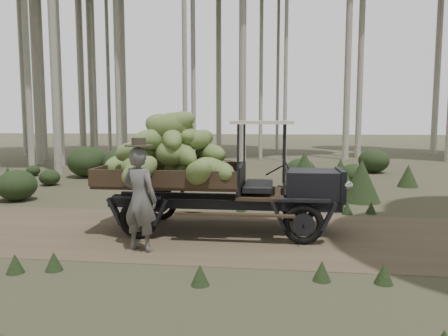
% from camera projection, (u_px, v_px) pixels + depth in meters
% --- Properties ---
extents(ground, '(120.00, 120.00, 0.00)m').
position_uv_depth(ground, '(188.00, 233.00, 8.93)').
color(ground, '#473D2B').
rests_on(ground, ground).
extents(dirt_track, '(70.00, 4.00, 0.01)m').
position_uv_depth(dirt_track, '(188.00, 233.00, 8.93)').
color(dirt_track, brown).
rests_on(dirt_track, ground).
extents(banana_truck, '(5.26, 2.39, 2.58)m').
position_uv_depth(banana_truck, '(194.00, 159.00, 8.92)').
color(banana_truck, black).
rests_on(banana_truck, ground).
extents(farmer, '(0.77, 0.63, 2.00)m').
position_uv_depth(farmer, '(140.00, 198.00, 7.65)').
color(farmer, '#55524E').
rests_on(farmer, ground).
extents(undergrowth, '(22.15, 19.95, 1.36)m').
position_uv_depth(undergrowth, '(165.00, 195.00, 10.29)').
color(undergrowth, '#233319').
rests_on(undergrowth, ground).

